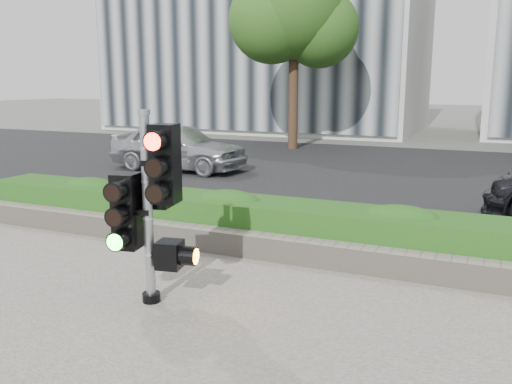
# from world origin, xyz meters

# --- Properties ---
(ground) EXTENTS (120.00, 120.00, 0.00)m
(ground) POSITION_xyz_m (0.00, 0.00, 0.00)
(ground) COLOR #51514C
(ground) RESTS_ON ground
(road) EXTENTS (60.00, 13.00, 0.02)m
(road) POSITION_xyz_m (0.00, 10.00, 0.01)
(road) COLOR black
(road) RESTS_ON ground
(curb) EXTENTS (60.00, 0.25, 0.12)m
(curb) POSITION_xyz_m (0.00, 3.15, 0.06)
(curb) COLOR gray
(curb) RESTS_ON ground
(stone_wall) EXTENTS (12.00, 0.32, 0.34)m
(stone_wall) POSITION_xyz_m (0.00, 1.90, 0.20)
(stone_wall) COLOR gray
(stone_wall) RESTS_ON sidewalk
(hedge) EXTENTS (12.00, 1.00, 0.68)m
(hedge) POSITION_xyz_m (0.00, 2.55, 0.37)
(hedge) COLOR #3A7C26
(hedge) RESTS_ON sidewalk
(tree_left) EXTENTS (4.61, 4.03, 7.34)m
(tree_left) POSITION_xyz_m (-4.52, 14.56, 5.04)
(tree_left) COLOR black
(tree_left) RESTS_ON ground
(traffic_signal) EXTENTS (0.80, 0.64, 2.22)m
(traffic_signal) POSITION_xyz_m (-0.86, -0.08, 1.26)
(traffic_signal) COLOR black
(traffic_signal) RESTS_ON sidewalk
(car_silver) EXTENTS (4.11, 1.77, 1.38)m
(car_silver) POSITION_xyz_m (-5.75, 8.29, 0.71)
(car_silver) COLOR #ABADB3
(car_silver) RESTS_ON road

